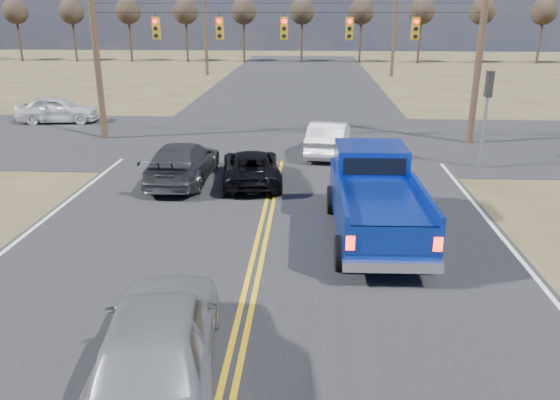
# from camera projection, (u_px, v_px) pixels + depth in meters

# --- Properties ---
(ground) EXTENTS (160.00, 160.00, 0.00)m
(ground) POSITION_uv_depth(u_px,v_px,m) (234.00, 364.00, 9.97)
(ground) COLOR brown
(ground) RESTS_ON ground
(road_main) EXTENTS (14.00, 120.00, 0.02)m
(road_main) POSITION_uv_depth(u_px,v_px,m) (272.00, 192.00, 19.39)
(road_main) COLOR #28282B
(road_main) RESTS_ON ground
(road_cross) EXTENTS (120.00, 12.00, 0.02)m
(road_cross) POSITION_uv_depth(u_px,v_px,m) (284.00, 141.00, 26.93)
(road_cross) COLOR #28282B
(road_cross) RESTS_ON ground
(signal_gantry) EXTENTS (19.60, 4.83, 10.00)m
(signal_gantry) POSITION_uv_depth(u_px,v_px,m) (295.00, 34.00, 25.03)
(signal_gantry) COLOR #473323
(signal_gantry) RESTS_ON ground
(utility_poles) EXTENTS (19.60, 58.32, 10.00)m
(utility_poles) POSITION_uv_depth(u_px,v_px,m) (283.00, 31.00, 24.26)
(utility_poles) COLOR #473323
(utility_poles) RESTS_ON ground
(treeline) EXTENTS (87.00, 117.80, 7.40)m
(treeline) POSITION_uv_depth(u_px,v_px,m) (292.00, 17.00, 33.49)
(treeline) COLOR #33261C
(treeline) RESTS_ON ground
(pickup_truck) EXTENTS (2.58, 6.21, 2.31)m
(pickup_truck) POSITION_uv_depth(u_px,v_px,m) (375.00, 198.00, 15.29)
(pickup_truck) COLOR black
(pickup_truck) RESTS_ON ground
(silver_suv) EXTENTS (2.62, 5.14, 1.68)m
(silver_suv) POSITION_uv_depth(u_px,v_px,m) (158.00, 338.00, 9.29)
(silver_suv) COLOR gray
(silver_suv) RESTS_ON ground
(black_suv) EXTENTS (2.62, 4.67, 1.23)m
(black_suv) POSITION_uv_depth(u_px,v_px,m) (251.00, 167.00, 20.22)
(black_suv) COLOR black
(black_suv) RESTS_ON ground
(white_car_queue) EXTENTS (2.18, 4.72, 1.50)m
(white_car_queue) POSITION_uv_depth(u_px,v_px,m) (329.00, 138.00, 24.21)
(white_car_queue) COLOR silver
(white_car_queue) RESTS_ON ground
(dgrey_car_queue) EXTENTS (2.15, 5.12, 1.48)m
(dgrey_car_queue) POSITION_uv_depth(u_px,v_px,m) (183.00, 162.00, 20.37)
(dgrey_car_queue) COLOR #343439
(dgrey_car_queue) RESTS_ON ground
(cross_car_west) EXTENTS (2.30, 4.62, 1.51)m
(cross_car_west) POSITION_uv_depth(u_px,v_px,m) (58.00, 110.00, 30.98)
(cross_car_west) COLOR white
(cross_car_west) RESTS_ON ground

